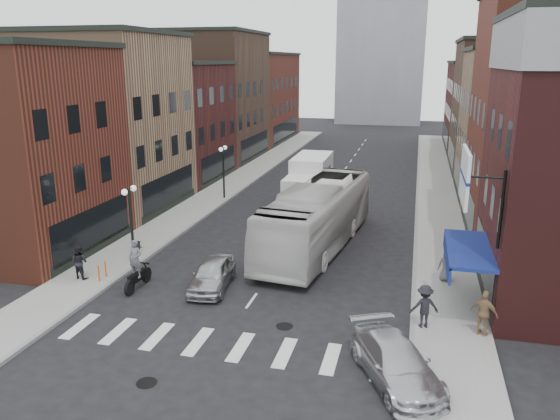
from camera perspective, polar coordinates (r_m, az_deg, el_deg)
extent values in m
plane|color=black|center=(23.80, -3.71, -10.42)|extent=(160.00, 160.00, 0.00)
cube|color=gray|center=(46.16, -5.45, 2.46)|extent=(3.00, 74.00, 0.15)
cube|color=gray|center=(43.63, 16.12, 1.15)|extent=(3.00, 74.00, 0.15)
cube|color=gray|center=(45.71, -3.67, 2.27)|extent=(0.20, 74.00, 0.16)
cube|color=gray|center=(43.61, 14.14, 1.19)|extent=(0.20, 74.00, 0.16)
cube|color=silver|center=(21.29, -6.24, -13.79)|extent=(12.00, 2.20, 0.01)
cube|color=#5F291B|center=(33.35, -26.78, 5.39)|extent=(10.00, 9.00, 11.00)
cube|color=black|center=(31.21, -18.95, -1.75)|extent=(0.08, 7.20, 2.20)
cube|color=#86644A|center=(40.87, -18.22, 8.52)|extent=(10.00, 10.00, 12.00)
cube|color=black|center=(39.20, -11.50, 2.18)|extent=(0.08, 8.00, 2.20)
cube|color=black|center=(40.68, -18.97, 17.14)|extent=(10.30, 10.20, 0.30)
cube|color=#3F1616|center=(49.67, -11.99, 8.88)|extent=(10.00, 10.00, 10.00)
cube|color=black|center=(48.20, -6.41, 4.84)|extent=(0.08, 8.00, 2.20)
cube|color=black|center=(49.38, -12.33, 14.82)|extent=(10.30, 10.20, 0.30)
cube|color=#483124|center=(59.58, -7.38, 11.56)|extent=(10.00, 12.00, 13.00)
cube|color=black|center=(58.49, -2.64, 6.77)|extent=(0.08, 9.60, 2.20)
cube|color=black|center=(59.52, -7.61, 17.96)|extent=(10.30, 12.20, 0.30)
cube|color=#5F291B|center=(72.83, -3.28, 11.55)|extent=(10.00, 16.00, 11.00)
cube|color=black|center=(71.88, 0.60, 8.40)|extent=(0.08, 12.80, 2.20)
cube|color=black|center=(72.68, -3.35, 16.00)|extent=(10.30, 16.20, 0.30)
cube|color=black|center=(26.56, 20.58, -4.87)|extent=(0.08, 7.20, 2.20)
cube|color=black|center=(35.61, 19.05, 0.31)|extent=(0.08, 8.00, 2.20)
cube|color=#86644A|center=(45.39, 24.85, 7.85)|extent=(10.00, 10.00, 11.00)
cube|color=black|center=(45.34, 18.11, 3.50)|extent=(0.08, 8.00, 2.20)
cube|color=black|center=(45.14, 25.68, 14.96)|extent=(10.30, 10.20, 0.30)
cube|color=#483124|center=(56.15, 22.96, 9.76)|extent=(10.00, 12.00, 12.00)
cube|color=black|center=(56.15, 17.46, 5.72)|extent=(0.08, 9.60, 2.20)
cube|color=black|center=(56.01, 23.64, 16.01)|extent=(10.30, 12.20, 0.30)
cube|color=#3F1616|center=(70.06, 21.25, 9.99)|extent=(10.00, 16.00, 10.00)
cube|color=black|center=(69.99, 16.91, 7.55)|extent=(0.08, 12.80, 2.20)
cube|color=black|center=(69.86, 21.67, 14.19)|extent=(10.30, 16.20, 0.30)
cube|color=navy|center=(24.23, 19.13, -3.90)|extent=(1.80, 5.00, 0.15)
cube|color=navy|center=(24.27, 17.06, -4.56)|extent=(0.10, 5.00, 0.70)
cylinder|color=black|center=(21.77, 22.15, 0.01)|extent=(0.12, 0.12, 3.00)
cylinder|color=black|center=(21.42, 20.62, 3.22)|extent=(1.40, 0.08, 0.08)
cube|color=silver|center=(21.34, 18.75, 3.36)|extent=(0.12, 3.00, 2.00)
cylinder|color=black|center=(29.36, -15.24, -1.69)|extent=(0.14, 0.14, 4.00)
cylinder|color=black|center=(28.85, -15.51, 2.11)|extent=(0.06, 0.90, 0.06)
sphere|color=white|center=(28.48, -15.95, 1.81)|extent=(0.32, 0.32, 0.32)
sphere|color=white|center=(29.24, -15.08, 2.21)|extent=(0.32, 0.32, 0.32)
cylinder|color=black|center=(41.71, -5.91, 3.76)|extent=(0.14, 0.14, 4.00)
cylinder|color=black|center=(41.36, -5.99, 6.48)|extent=(0.06, 0.90, 0.06)
sphere|color=white|center=(40.95, -6.20, 6.31)|extent=(0.32, 0.32, 0.32)
sphere|color=white|center=(41.78, -5.78, 6.50)|extent=(0.32, 0.32, 0.32)
cylinder|color=#D8590C|center=(27.51, -18.42, -6.31)|extent=(0.08, 0.08, 0.80)
cylinder|color=#D8590C|center=(27.98, -17.77, -5.89)|extent=(0.08, 0.08, 0.80)
cube|color=white|center=(37.68, 2.25, 1.53)|extent=(2.38, 2.58, 2.46)
cube|color=black|center=(37.62, 2.26, 1.89)|extent=(2.41, 1.40, 1.08)
cube|color=white|center=(41.09, 3.35, 3.73)|extent=(2.50, 5.14, 2.85)
cube|color=navy|center=(41.09, 3.35, 3.73)|extent=(2.52, 1.99, 1.18)
cube|color=black|center=(41.26, 3.26, 1.47)|extent=(2.22, 6.41, 0.34)
cylinder|color=black|center=(38.32, 0.65, 0.41)|extent=(0.28, 0.89, 0.89)
cylinder|color=black|center=(37.88, 3.97, 0.19)|extent=(0.28, 0.89, 0.89)
cylinder|color=black|center=(41.48, 1.73, 1.57)|extent=(0.28, 0.89, 0.89)
cylinder|color=black|center=(41.07, 4.81, 1.38)|extent=(0.28, 0.89, 0.89)
cylinder|color=black|center=(43.35, 2.29, 2.17)|extent=(0.28, 0.89, 0.89)
cylinder|color=black|center=(42.96, 5.24, 1.99)|extent=(0.28, 0.89, 0.89)
cylinder|color=black|center=(27.26, -13.77, -6.57)|extent=(0.15, 0.72, 0.72)
cylinder|color=black|center=(25.94, -15.45, -7.85)|extent=(0.15, 0.72, 0.72)
cube|color=black|center=(26.51, -14.62, -6.71)|extent=(0.38, 1.33, 0.38)
cube|color=black|center=(26.84, -14.08, -5.39)|extent=(0.60, 0.11, 0.07)
imported|color=slate|center=(26.10, -14.87, -4.96)|extent=(0.69, 0.48, 1.80)
imported|color=silver|center=(30.81, 3.95, -0.69)|extent=(4.67, 13.47, 3.67)
imported|color=#B2B2B7|center=(25.86, -7.12, -6.67)|extent=(2.06, 4.21, 1.38)
imported|color=#AFA08E|center=(32.20, -0.29, -2.01)|extent=(1.77, 4.46, 1.44)
imported|color=silver|center=(19.13, 12.04, -15.32)|extent=(3.87, 5.12, 1.38)
imported|color=black|center=(30.63, -14.67, -3.71)|extent=(1.13, 1.77, 0.88)
imported|color=black|center=(28.04, -20.21, -5.11)|extent=(0.87, 0.58, 1.67)
imported|color=black|center=(22.46, 14.86, -9.69)|extent=(1.25, 0.86, 1.75)
imported|color=#91704A|center=(22.48, 20.55, -10.06)|extent=(1.19, 0.98, 1.82)
imported|color=#52565A|center=(27.26, 16.99, -5.55)|extent=(0.76, 0.50, 1.55)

